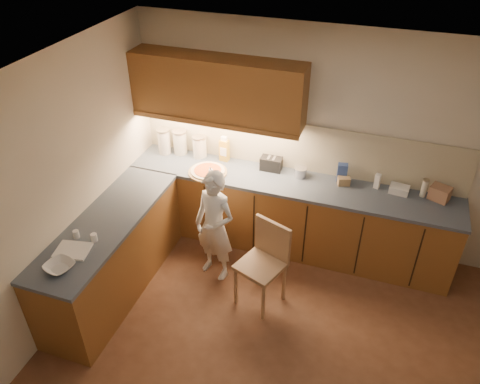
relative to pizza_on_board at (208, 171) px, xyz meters
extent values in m
plane|color=brown|center=(1.32, -1.56, -0.94)|extent=(4.50, 4.50, 0.00)
cube|color=beige|center=(1.32, 0.44, 0.36)|extent=(4.50, 0.04, 2.60)
cube|color=beige|center=(-0.93, -1.56, 0.36)|extent=(0.04, 4.00, 2.60)
cube|color=white|center=(1.32, -1.56, 1.66)|extent=(4.50, 4.00, 0.04)
cube|color=brown|center=(0.94, 0.14, -0.50)|extent=(3.75, 0.60, 0.88)
cube|color=brown|center=(-0.63, -1.16, -0.50)|extent=(0.60, 2.00, 0.88)
cube|color=#404C5C|center=(0.94, 0.14, -0.04)|extent=(3.77, 0.62, 0.04)
cube|color=#404C5C|center=(-0.63, -1.16, -0.04)|extent=(0.62, 2.02, 0.04)
cube|color=black|center=(-0.58, -0.16, -0.50)|extent=(0.02, 0.01, 0.80)
cube|color=black|center=(0.02, -0.16, -0.50)|extent=(0.02, 0.01, 0.80)
cube|color=black|center=(0.62, -0.16, -0.50)|extent=(0.02, 0.01, 0.80)
cube|color=black|center=(1.22, -0.16, -0.50)|extent=(0.02, 0.01, 0.80)
cube|color=black|center=(1.82, -0.16, -0.50)|extent=(0.02, 0.01, 0.80)
cube|color=black|center=(2.42, -0.16, -0.50)|extent=(0.02, 0.01, 0.80)
cube|color=beige|center=(0.94, 0.43, 0.27)|extent=(3.75, 0.02, 0.58)
cube|color=brown|center=(0.04, 0.27, 0.91)|extent=(1.95, 0.35, 0.70)
cube|color=brown|center=(0.04, 0.09, 0.56)|extent=(1.95, 0.02, 0.06)
cylinder|color=tan|center=(0.00, 0.00, -0.01)|extent=(0.45, 0.45, 0.02)
cylinder|color=beige|center=(0.00, 0.00, 0.01)|extent=(0.40, 0.40, 0.02)
cylinder|color=#C24819|center=(0.00, 0.00, 0.02)|extent=(0.32, 0.32, 0.01)
sphere|color=white|center=(0.05, -0.03, 0.04)|extent=(0.06, 0.06, 0.06)
cylinder|color=white|center=(0.09, -0.09, 0.07)|extent=(0.02, 0.11, 0.18)
imported|color=white|center=(0.31, -0.60, -0.28)|extent=(0.55, 0.44, 1.33)
cylinder|color=tan|center=(0.67, -0.96, -0.70)|extent=(0.04, 0.04, 0.48)
cylinder|color=tan|center=(1.01, -1.09, -0.70)|extent=(0.04, 0.04, 0.48)
cylinder|color=tan|center=(0.80, -0.62, -0.70)|extent=(0.04, 0.04, 0.48)
cylinder|color=tan|center=(1.14, -0.75, -0.70)|extent=(0.04, 0.04, 0.48)
cube|color=tan|center=(0.91, -0.85, -0.44)|extent=(0.55, 0.55, 0.04)
cube|color=tan|center=(0.97, -0.67, -0.21)|extent=(0.41, 0.18, 0.42)
imported|color=silver|center=(-0.63, -1.89, 0.01)|extent=(0.30, 0.30, 0.06)
cylinder|color=silver|center=(-0.68, 0.26, 0.13)|extent=(0.15, 0.15, 0.30)
cylinder|color=gray|center=(-0.68, 0.26, 0.29)|extent=(0.16, 0.16, 0.02)
cylinder|color=silver|center=(-0.49, 0.32, 0.12)|extent=(0.16, 0.16, 0.28)
cylinder|color=tan|center=(-0.49, 0.32, 0.28)|extent=(0.18, 0.18, 0.02)
cylinder|color=silver|center=(-0.24, 0.31, 0.11)|extent=(0.14, 0.14, 0.26)
cylinder|color=gray|center=(-0.24, 0.31, 0.25)|extent=(0.15, 0.15, 0.02)
cylinder|color=silver|center=(-0.23, 0.34, 0.10)|extent=(0.15, 0.15, 0.24)
cylinder|color=tan|center=(-0.23, 0.34, 0.23)|extent=(0.16, 0.16, 0.02)
cube|color=gold|center=(0.08, 0.33, 0.11)|extent=(0.11, 0.09, 0.27)
cube|color=silver|center=(0.08, 0.33, 0.27)|extent=(0.07, 0.06, 0.05)
cube|color=black|center=(0.67, 0.31, 0.06)|extent=(0.25, 0.14, 0.16)
cube|color=#A5A6AA|center=(0.64, 0.31, 0.14)|extent=(0.03, 0.11, 0.00)
cube|color=#A5A6AA|center=(0.70, 0.31, 0.14)|extent=(0.03, 0.11, 0.00)
cylinder|color=#B9B8BE|center=(1.03, 0.27, 0.03)|extent=(0.14, 0.14, 0.11)
cylinder|color=#B9B8BE|center=(1.03, 0.27, 0.09)|extent=(0.15, 0.15, 0.01)
cube|color=#304A92|center=(1.49, 0.33, 0.09)|extent=(0.12, 0.09, 0.22)
cube|color=#A38458|center=(1.52, 0.26, 0.03)|extent=(0.15, 0.13, 0.09)
cube|color=white|center=(1.87, 0.32, 0.07)|extent=(0.07, 0.07, 0.17)
cube|color=silver|center=(2.11, 0.30, 0.02)|extent=(0.22, 0.16, 0.08)
cylinder|color=white|center=(2.36, 0.31, 0.08)|extent=(0.06, 0.06, 0.20)
cylinder|color=gray|center=(2.36, 0.31, 0.18)|extent=(0.07, 0.07, 0.01)
cube|color=#9C7154|center=(2.52, 0.31, 0.06)|extent=(0.24, 0.22, 0.15)
cube|color=white|center=(-0.67, -1.66, -0.01)|extent=(0.35, 0.29, 0.02)
cylinder|color=silver|center=(-0.75, -1.47, 0.02)|extent=(0.08, 0.08, 0.08)
cylinder|color=white|center=(-0.56, -1.46, 0.02)|extent=(0.08, 0.08, 0.08)
camera|label=1|loc=(1.83, -4.21, 2.87)|focal=35.00mm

